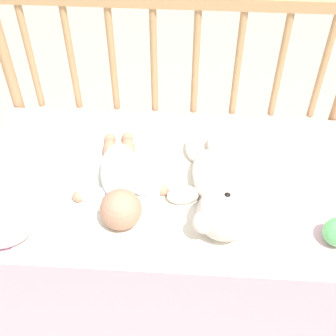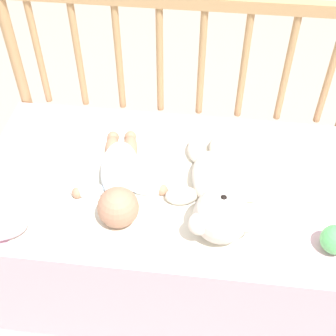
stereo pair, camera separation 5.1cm
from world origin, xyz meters
name	(u,v)px [view 1 (the left image)]	position (x,y,z in m)	size (l,w,h in m)	color
ground_plane	(168,265)	(0.00, 0.00, 0.00)	(12.00, 12.00, 0.00)	tan
crib_mattress	(168,228)	(0.00, 0.00, 0.23)	(1.12, 0.61, 0.46)	#EDB7C6
crib_rail	(175,75)	(0.00, 0.33, 0.60)	(1.12, 0.04, 0.87)	tan
blanket	(169,184)	(0.00, -0.01, 0.46)	(0.78, 0.52, 0.01)	silver
teddy_bear	(219,193)	(0.14, -0.09, 0.51)	(0.28, 0.42, 0.15)	silver
baby	(120,181)	(-0.13, -0.05, 0.50)	(0.28, 0.39, 0.11)	white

